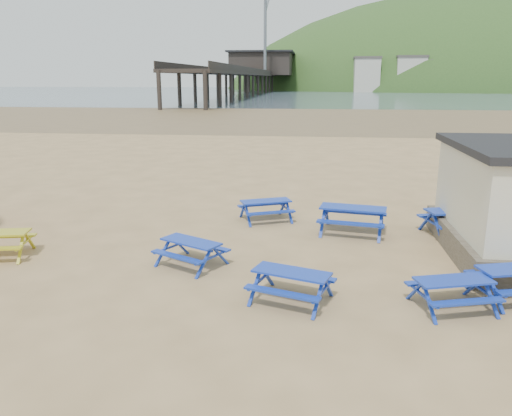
# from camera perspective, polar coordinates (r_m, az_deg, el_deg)

# --- Properties ---
(ground) EXTENTS (400.00, 400.00, 0.00)m
(ground) POSITION_cam_1_polar(r_m,az_deg,el_deg) (14.35, -5.60, -5.22)
(ground) COLOR tan
(ground) RESTS_ON ground
(wet_sand) EXTENTS (400.00, 400.00, 0.00)m
(wet_sand) POSITION_cam_1_polar(r_m,az_deg,el_deg) (68.42, 4.35, 10.50)
(wet_sand) COLOR olive
(wet_sand) RESTS_ON ground
(sea) EXTENTS (400.00, 400.00, 0.00)m
(sea) POSITION_cam_1_polar(r_m,az_deg,el_deg) (183.27, 6.01, 13.01)
(sea) COLOR #455763
(sea) RESTS_ON ground
(picnic_table_blue_a) EXTENTS (2.13, 1.95, 0.72)m
(picnic_table_blue_a) POSITION_cam_1_polar(r_m,az_deg,el_deg) (17.48, 1.13, -0.28)
(picnic_table_blue_a) COLOR #1443A1
(picnic_table_blue_a) RESTS_ON ground
(picnic_table_blue_b) EXTENTS (2.33, 2.00, 0.87)m
(picnic_table_blue_b) POSITION_cam_1_polar(r_m,az_deg,el_deg) (16.32, 10.97, -1.37)
(picnic_table_blue_b) COLOR #1443A1
(picnic_table_blue_b) RESTS_ON ground
(picnic_table_blue_c) EXTENTS (2.37, 2.10, 0.85)m
(picnic_table_blue_c) POSITION_cam_1_polar(r_m,az_deg,el_deg) (17.02, 22.08, -1.57)
(picnic_table_blue_c) COLOR #1443A1
(picnic_table_blue_c) RESTS_ON ground
(picnic_table_blue_d) EXTENTS (2.09, 1.96, 0.70)m
(picnic_table_blue_d) POSITION_cam_1_polar(r_m,az_deg,el_deg) (13.42, -7.40, -5.13)
(picnic_table_blue_d) COLOR #1443A1
(picnic_table_blue_d) RESTS_ON ground
(picnic_table_blue_e) EXTENTS (1.93, 1.72, 0.68)m
(picnic_table_blue_e) POSITION_cam_1_polar(r_m,az_deg,el_deg) (11.71, 21.54, -9.13)
(picnic_table_blue_e) COLOR #1443A1
(picnic_table_blue_e) RESTS_ON ground
(pier) EXTENTS (24.00, 220.00, 39.29)m
(pier) POSITION_cam_1_polar(r_m,az_deg,el_deg) (192.56, 0.56, 14.78)
(pier) COLOR black
(pier) RESTS_ON ground
(headland_town) EXTENTS (264.00, 144.00, 108.00)m
(headland_town) POSITION_cam_1_polar(r_m,az_deg,el_deg) (258.40, 26.88, 9.79)
(headland_town) COLOR #2D4C1E
(headland_town) RESTS_ON ground
(picnic_table_blue_g) EXTENTS (2.05, 1.84, 0.71)m
(picnic_table_blue_g) POSITION_cam_1_polar(r_m,az_deg,el_deg) (11.28, 4.06, -8.91)
(picnic_table_blue_g) COLOR #1443A1
(picnic_table_blue_g) RESTS_ON ground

